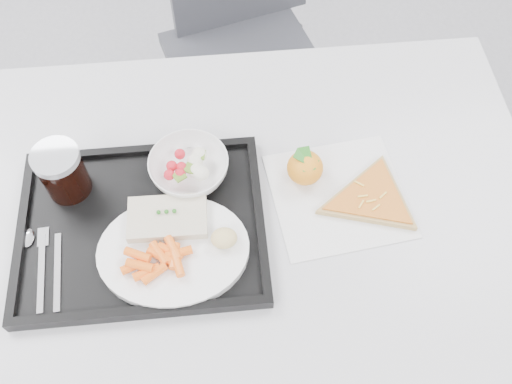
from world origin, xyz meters
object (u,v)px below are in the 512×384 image
(chair, at_px, (244,26))
(tangerine, at_px, (305,168))
(pizza_slice, at_px, (372,198))
(dinner_plate, at_px, (174,251))
(cola_glass, at_px, (62,171))
(table, at_px, (234,223))
(tray, at_px, (142,227))
(salad_bowl, at_px, (189,168))

(chair, height_order, tangerine, chair)
(chair, bearing_deg, pizza_slice, -75.73)
(dinner_plate, bearing_deg, cola_glass, 141.12)
(tangerine, distance_m, pizza_slice, 0.14)
(table, relative_size, cola_glass, 11.11)
(tray, height_order, dinner_plate, dinner_plate)
(tray, distance_m, tangerine, 0.33)
(table, relative_size, tray, 2.67)
(cola_glass, xyz_separation_m, tangerine, (0.45, -0.01, -0.04))
(chair, xyz_separation_m, pizza_slice, (0.19, -0.73, 0.22))
(table, height_order, pizza_slice, pizza_slice)
(chair, xyz_separation_m, dinner_plate, (-0.19, -0.82, 0.24))
(tangerine, bearing_deg, chair, 95.64)
(tangerine, bearing_deg, pizza_slice, -28.24)
(salad_bowl, bearing_deg, pizza_slice, -13.71)
(table, height_order, chair, chair)
(chair, distance_m, tray, 0.82)
(dinner_plate, distance_m, cola_glass, 0.25)
(tray, relative_size, tangerine, 5.06)
(dinner_plate, bearing_deg, tangerine, 29.91)
(table, xyz_separation_m, tray, (-0.17, -0.03, 0.08))
(table, distance_m, dinner_plate, 0.17)
(salad_bowl, bearing_deg, cola_glass, -178.02)
(table, height_order, dinner_plate, dinner_plate)
(dinner_plate, distance_m, tangerine, 0.29)
(tray, distance_m, dinner_plate, 0.09)
(cola_glass, distance_m, tangerine, 0.45)
(chair, distance_m, dinner_plate, 0.87)
(dinner_plate, bearing_deg, tray, 133.59)
(chair, bearing_deg, salad_bowl, -103.36)
(chair, height_order, pizza_slice, chair)
(pizza_slice, bearing_deg, table, 177.23)
(cola_glass, bearing_deg, salad_bowl, 1.98)
(pizza_slice, bearing_deg, chair, 104.27)
(cola_glass, height_order, tangerine, cola_glass)
(salad_bowl, distance_m, cola_glass, 0.23)
(chair, xyz_separation_m, tangerine, (0.07, -0.67, 0.25))
(chair, bearing_deg, tray, -108.15)
(table, xyz_separation_m, tangerine, (0.14, 0.05, 0.10))
(tangerine, bearing_deg, salad_bowl, 175.22)
(pizza_slice, bearing_deg, cola_glass, 172.48)
(table, bearing_deg, tangerine, 19.91)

